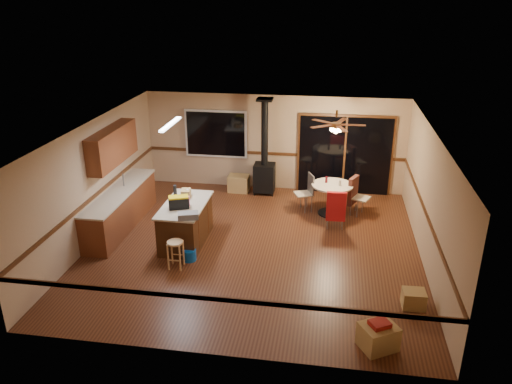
% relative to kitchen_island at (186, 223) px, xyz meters
% --- Properties ---
extents(floor, '(7.00, 7.00, 0.00)m').
position_rel_kitchen_island_xyz_m(floor, '(1.50, 0.00, -0.45)').
color(floor, '#4C2615').
rests_on(floor, ground).
extents(ceiling, '(7.00, 7.00, 0.00)m').
position_rel_kitchen_island_xyz_m(ceiling, '(1.50, 0.00, 2.15)').
color(ceiling, silver).
rests_on(ceiling, ground).
extents(wall_back, '(7.00, 0.00, 7.00)m').
position_rel_kitchen_island_xyz_m(wall_back, '(1.50, 3.50, 0.85)').
color(wall_back, tan).
rests_on(wall_back, ground).
extents(wall_front, '(7.00, 0.00, 7.00)m').
position_rel_kitchen_island_xyz_m(wall_front, '(1.50, -3.50, 0.85)').
color(wall_front, tan).
rests_on(wall_front, ground).
extents(wall_left, '(0.00, 7.00, 7.00)m').
position_rel_kitchen_island_xyz_m(wall_left, '(-2.00, 0.00, 0.85)').
color(wall_left, tan).
rests_on(wall_left, ground).
extents(wall_right, '(0.00, 7.00, 7.00)m').
position_rel_kitchen_island_xyz_m(wall_right, '(5.00, 0.00, 0.85)').
color(wall_right, tan).
rests_on(wall_right, ground).
extents(chair_rail, '(7.00, 7.00, 0.08)m').
position_rel_kitchen_island_xyz_m(chair_rail, '(1.50, 0.00, 0.55)').
color(chair_rail, '#482712').
rests_on(chair_rail, ground).
extents(window, '(1.72, 0.10, 1.32)m').
position_rel_kitchen_island_xyz_m(window, '(-0.10, 3.45, 1.05)').
color(window, black).
rests_on(window, ground).
extents(sliding_door, '(2.52, 0.10, 2.10)m').
position_rel_kitchen_island_xyz_m(sliding_door, '(3.40, 3.45, 0.60)').
color(sliding_door, black).
rests_on(sliding_door, ground).
extents(lower_cabinets, '(0.60, 3.00, 0.86)m').
position_rel_kitchen_island_xyz_m(lower_cabinets, '(-1.70, 0.50, -0.02)').
color(lower_cabinets, brown).
rests_on(lower_cabinets, ground).
extents(countertop, '(0.64, 3.04, 0.04)m').
position_rel_kitchen_island_xyz_m(countertop, '(-1.70, 0.50, 0.43)').
color(countertop, '#BBAC91').
rests_on(countertop, lower_cabinets).
extents(upper_cabinets, '(0.35, 2.00, 0.80)m').
position_rel_kitchen_island_xyz_m(upper_cabinets, '(-1.83, 0.70, 1.45)').
color(upper_cabinets, brown).
rests_on(upper_cabinets, ground).
extents(kitchen_island, '(0.88, 1.68, 0.90)m').
position_rel_kitchen_island_xyz_m(kitchen_island, '(0.00, 0.00, 0.00)').
color(kitchen_island, '#3C200F').
rests_on(kitchen_island, ground).
extents(wood_stove, '(0.55, 0.50, 2.52)m').
position_rel_kitchen_island_xyz_m(wood_stove, '(1.30, 3.05, 0.28)').
color(wood_stove, black).
rests_on(wood_stove, ground).
extents(ceiling_fan, '(0.24, 0.24, 0.55)m').
position_rel_kitchen_island_xyz_m(ceiling_fan, '(3.11, 1.96, 1.76)').
color(ceiling_fan, brown).
rests_on(ceiling_fan, ceiling).
extents(fluorescent_strip, '(0.10, 1.20, 0.04)m').
position_rel_kitchen_island_xyz_m(fluorescent_strip, '(-0.30, 0.30, 2.11)').
color(fluorescent_strip, white).
rests_on(fluorescent_strip, ceiling).
extents(toolbox_grey, '(0.46, 0.34, 0.13)m').
position_rel_kitchen_island_xyz_m(toolbox_grey, '(0.28, -0.70, 0.51)').
color(toolbox_grey, slate).
rests_on(toolbox_grey, kitchen_island).
extents(toolbox_black, '(0.47, 0.35, 0.23)m').
position_rel_kitchen_island_xyz_m(toolbox_black, '(-0.06, -0.22, 0.56)').
color(toolbox_black, black).
rests_on(toolbox_black, kitchen_island).
extents(toolbox_yellow_lid, '(0.46, 0.35, 0.03)m').
position_rel_kitchen_island_xyz_m(toolbox_yellow_lid, '(-0.06, -0.22, 0.69)').
color(toolbox_yellow_lid, gold).
rests_on(toolbox_yellow_lid, toolbox_black).
extents(box_on_island, '(0.23, 0.29, 0.18)m').
position_rel_kitchen_island_xyz_m(box_on_island, '(-0.08, 0.38, 0.54)').
color(box_on_island, '#A58249').
rests_on(box_on_island, kitchen_island).
extents(bottle_dark, '(0.08, 0.08, 0.27)m').
position_rel_kitchen_island_xyz_m(bottle_dark, '(-0.32, 0.37, 0.58)').
color(bottle_dark, black).
rests_on(bottle_dark, kitchen_island).
extents(bottle_pink, '(0.07, 0.07, 0.21)m').
position_rel_kitchen_island_xyz_m(bottle_pink, '(0.10, -0.07, 0.55)').
color(bottle_pink, '#D84C8C').
rests_on(bottle_pink, kitchen_island).
extents(bottle_white, '(0.06, 0.06, 0.19)m').
position_rel_kitchen_island_xyz_m(bottle_white, '(-0.04, 0.38, 0.54)').
color(bottle_white, white).
rests_on(bottle_white, kitchen_island).
extents(bar_stool, '(0.34, 0.34, 0.58)m').
position_rel_kitchen_island_xyz_m(bar_stool, '(0.11, -1.10, -0.16)').
color(bar_stool, tan).
rests_on(bar_stool, floor).
extents(blue_bucket, '(0.37, 0.37, 0.24)m').
position_rel_kitchen_island_xyz_m(blue_bucket, '(0.28, -0.78, -0.33)').
color(blue_bucket, blue).
rests_on(blue_bucket, floor).
extents(dining_table, '(1.00, 1.00, 0.78)m').
position_rel_kitchen_island_xyz_m(dining_table, '(3.11, 1.96, 0.08)').
color(dining_table, black).
rests_on(dining_table, ground).
extents(glass_red, '(0.06, 0.06, 0.16)m').
position_rel_kitchen_island_xyz_m(glass_red, '(2.96, 2.06, 0.41)').
color(glass_red, '#590C14').
rests_on(glass_red, dining_table).
extents(glass_cream, '(0.07, 0.07, 0.14)m').
position_rel_kitchen_island_xyz_m(glass_cream, '(3.29, 1.91, 0.40)').
color(glass_cream, beige).
rests_on(glass_cream, dining_table).
extents(chair_left, '(0.53, 0.52, 0.51)m').
position_rel_kitchen_island_xyz_m(chair_left, '(2.51, 2.10, 0.14)').
color(chair_left, tan).
rests_on(chair_left, ground).
extents(chair_near, '(0.44, 0.47, 0.70)m').
position_rel_kitchen_island_xyz_m(chair_near, '(3.22, 1.08, 0.14)').
color(chair_near, tan).
rests_on(chair_near, ground).
extents(chair_right, '(0.59, 0.57, 0.70)m').
position_rel_kitchen_island_xyz_m(chair_right, '(3.65, 2.09, 0.14)').
color(chair_right, tan).
rests_on(chair_right, ground).
extents(box_under_window, '(0.56, 0.45, 0.44)m').
position_rel_kitchen_island_xyz_m(box_under_window, '(0.58, 3.10, -0.23)').
color(box_under_window, '#A58249').
rests_on(box_under_window, floor).
extents(box_corner_a, '(0.68, 0.65, 0.40)m').
position_rel_kitchen_island_xyz_m(box_corner_a, '(3.91, -2.95, -0.25)').
color(box_corner_a, '#A58249').
rests_on(box_corner_a, floor).
extents(box_corner_b, '(0.40, 0.35, 0.31)m').
position_rel_kitchen_island_xyz_m(box_corner_b, '(4.60, -1.76, -0.30)').
color(box_corner_b, '#A58249').
rests_on(box_corner_b, floor).
extents(box_small_red, '(0.37, 0.36, 0.08)m').
position_rel_kitchen_island_xyz_m(box_small_red, '(3.91, -2.95, -0.01)').
color(box_small_red, maroon).
rests_on(box_small_red, box_corner_a).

